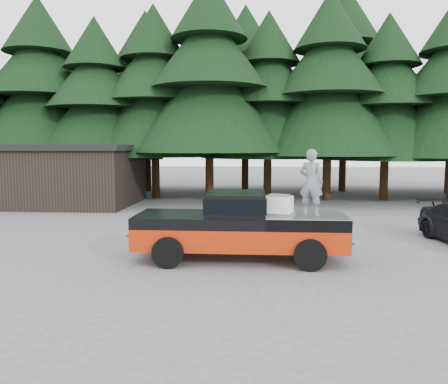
# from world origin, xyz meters

# --- Properties ---
(ground) EXTENTS (120.00, 120.00, 0.00)m
(ground) POSITION_xyz_m (0.00, 0.00, 0.00)
(ground) COLOR #4B4B4E
(ground) RESTS_ON ground
(pickup_truck) EXTENTS (6.00, 2.04, 1.33)m
(pickup_truck) POSITION_xyz_m (1.29, 0.67, 0.67)
(pickup_truck) COLOR red
(pickup_truck) RESTS_ON ground
(truck_cab) EXTENTS (1.66, 1.90, 0.59)m
(truck_cab) POSITION_xyz_m (1.19, 0.67, 1.62)
(truck_cab) COLOR black
(truck_cab) RESTS_ON pickup_truck
(air_compressor) EXTENTS (0.85, 0.77, 0.48)m
(air_compressor) POSITION_xyz_m (2.37, 0.52, 1.57)
(air_compressor) COLOR silver
(air_compressor) RESTS_ON pickup_truck
(man_on_bed) EXTENTS (0.78, 0.67, 1.80)m
(man_on_bed) POSITION_xyz_m (3.24, 0.51, 2.23)
(man_on_bed) COLOR slate
(man_on_bed) RESTS_ON pickup_truck
(utility_building) EXTENTS (8.40, 6.40, 3.30)m
(utility_building) POSITION_xyz_m (-9.00, 12.00, 1.67)
(utility_building) COLOR black
(utility_building) RESTS_ON ground
(treeline) EXTENTS (60.15, 16.05, 17.50)m
(treeline) POSITION_xyz_m (0.42, 17.20, 7.72)
(treeline) COLOR black
(treeline) RESTS_ON ground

